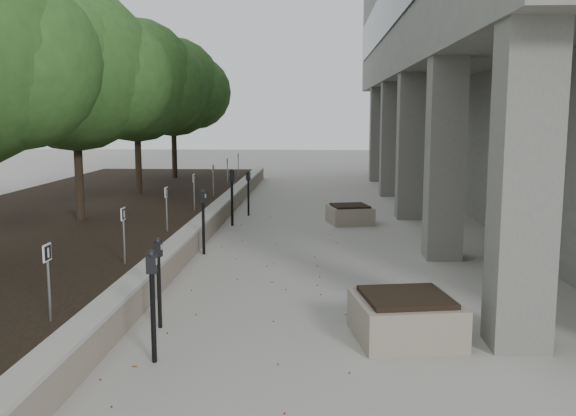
% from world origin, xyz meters
% --- Properties ---
extents(ground, '(90.00, 90.00, 0.00)m').
position_xyz_m(ground, '(0.00, 0.00, 0.00)').
color(ground, '#A29D95').
rests_on(ground, ground).
extents(retaining_wall, '(0.39, 26.00, 0.50)m').
position_xyz_m(retaining_wall, '(-1.82, 9.00, 0.25)').
color(retaining_wall, gray).
rests_on(retaining_wall, ground).
extents(planting_bed, '(7.00, 26.00, 0.40)m').
position_xyz_m(planting_bed, '(-5.50, 9.00, 0.20)').
color(planting_bed, black).
rests_on(planting_bed, ground).
extents(crabapple_tree_3, '(4.60, 4.00, 5.44)m').
position_xyz_m(crabapple_tree_3, '(-4.80, 8.00, 3.12)').
color(crabapple_tree_3, '#27501E').
rests_on(crabapple_tree_3, planting_bed).
extents(crabapple_tree_4, '(4.60, 4.00, 5.44)m').
position_xyz_m(crabapple_tree_4, '(-4.80, 13.00, 3.12)').
color(crabapple_tree_4, '#27501E').
rests_on(crabapple_tree_4, planting_bed).
extents(crabapple_tree_5, '(4.60, 4.00, 5.44)m').
position_xyz_m(crabapple_tree_5, '(-4.80, 18.00, 3.12)').
color(crabapple_tree_5, '#27501E').
rests_on(crabapple_tree_5, planting_bed).
extents(parking_sign_2, '(0.04, 0.22, 0.96)m').
position_xyz_m(parking_sign_2, '(-2.35, 0.50, 0.88)').
color(parking_sign_2, black).
rests_on(parking_sign_2, planting_bed).
extents(parking_sign_3, '(0.04, 0.22, 0.96)m').
position_xyz_m(parking_sign_3, '(-2.35, 3.50, 0.88)').
color(parking_sign_3, black).
rests_on(parking_sign_3, planting_bed).
extents(parking_sign_4, '(0.04, 0.22, 0.96)m').
position_xyz_m(parking_sign_4, '(-2.35, 6.50, 0.88)').
color(parking_sign_4, black).
rests_on(parking_sign_4, planting_bed).
extents(parking_sign_5, '(0.04, 0.22, 0.96)m').
position_xyz_m(parking_sign_5, '(-2.35, 9.50, 0.88)').
color(parking_sign_5, black).
rests_on(parking_sign_5, planting_bed).
extents(parking_sign_6, '(0.04, 0.22, 0.96)m').
position_xyz_m(parking_sign_6, '(-2.35, 12.50, 0.88)').
color(parking_sign_6, black).
rests_on(parking_sign_6, planting_bed).
extents(parking_sign_7, '(0.04, 0.22, 0.96)m').
position_xyz_m(parking_sign_7, '(-2.35, 15.50, 0.88)').
color(parking_sign_7, black).
rests_on(parking_sign_7, planting_bed).
extents(parking_sign_8, '(0.04, 0.22, 0.96)m').
position_xyz_m(parking_sign_8, '(-2.35, 18.50, 0.88)').
color(parking_sign_8, black).
rests_on(parking_sign_8, planting_bed).
extents(parking_meter_1, '(0.14, 0.11, 1.26)m').
position_xyz_m(parking_meter_1, '(-1.25, 1.47, 0.63)').
color(parking_meter_1, black).
rests_on(parking_meter_1, ground).
extents(parking_meter_2, '(0.14, 0.10, 1.36)m').
position_xyz_m(parking_meter_2, '(-1.01, 0.25, 0.68)').
color(parking_meter_2, black).
rests_on(parking_meter_2, ground).
extents(parking_meter_3, '(0.16, 0.13, 1.37)m').
position_xyz_m(parking_meter_3, '(-1.49, 6.09, 0.69)').
color(parking_meter_3, black).
rests_on(parking_meter_3, ground).
extents(parking_meter_4, '(0.17, 0.15, 1.49)m').
position_xyz_m(parking_meter_4, '(-1.37, 9.53, 0.75)').
color(parking_meter_4, black).
rests_on(parking_meter_4, ground).
extents(parking_meter_5, '(0.15, 0.13, 1.29)m').
position_xyz_m(parking_meter_5, '(-1.13, 11.22, 0.65)').
color(parking_meter_5, black).
rests_on(parking_meter_5, ground).
extents(planter_front, '(1.47, 1.47, 0.59)m').
position_xyz_m(planter_front, '(2.04, 1.19, 0.30)').
color(planter_front, gray).
rests_on(planter_front, ground).
extents(planter_back, '(1.30, 1.30, 0.50)m').
position_xyz_m(planter_back, '(1.72, 10.04, 0.25)').
color(planter_back, gray).
rests_on(planter_back, ground).
extents(berry_scatter, '(3.30, 14.10, 0.02)m').
position_xyz_m(berry_scatter, '(-0.10, 5.00, 0.01)').
color(berry_scatter, maroon).
rests_on(berry_scatter, ground).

